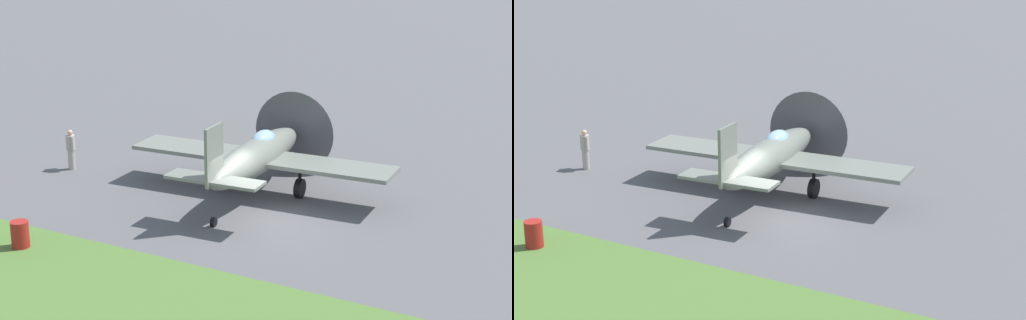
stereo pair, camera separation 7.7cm
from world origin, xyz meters
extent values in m
plane|color=#515154|center=(0.00, 0.00, 0.00)|extent=(160.00, 160.00, 0.00)
ellipsoid|color=slate|center=(-1.32, 2.50, 1.60)|extent=(1.86, 7.58, 1.37)
cube|color=slate|center=(-1.35, 2.94, 1.44)|extent=(10.70, 2.57, 0.15)
cube|color=slate|center=(-1.10, -0.92, 2.60)|extent=(0.19, 1.22, 2.10)
cube|color=slate|center=(-1.10, -0.92, 1.71)|extent=(3.59, 1.23, 0.11)
cone|color=#B7B24C|center=(-1.59, 6.52, 1.60)|extent=(0.76, 0.82, 0.71)
cylinder|color=#4C4C51|center=(-1.57, 6.30, 1.60)|extent=(3.53, 0.28, 3.53)
ellipsoid|color=#8CB2C6|center=(-1.37, 3.16, 2.08)|extent=(0.87, 1.59, 0.77)
cylinder|color=black|center=(-2.96, 2.95, 0.38)|extent=(0.29, 0.77, 0.75)
cylinder|color=black|center=(-2.96, 2.95, 0.91)|extent=(0.13, 0.13, 1.06)
cylinder|color=black|center=(0.24, 3.16, 0.38)|extent=(0.29, 0.77, 0.75)
cylinder|color=black|center=(0.24, 3.16, 0.91)|extent=(0.13, 0.13, 1.06)
cylinder|color=black|center=(-1.09, -1.03, 0.18)|extent=(0.16, 0.36, 0.35)
cylinder|color=#9E998E|center=(-9.84, 1.71, 0.44)|extent=(0.30, 0.30, 0.88)
cylinder|color=#9E998E|center=(-9.84, 1.71, 1.19)|extent=(0.38, 0.38, 0.62)
sphere|color=tan|center=(-9.84, 1.71, 1.61)|extent=(0.23, 0.23, 0.23)
cylinder|color=#9E998E|center=(-9.63, 1.57, 1.19)|extent=(0.11, 0.11, 0.59)
cylinder|color=#9E998E|center=(-10.06, 1.85, 1.19)|extent=(0.11, 0.11, 0.59)
cylinder|color=maroon|center=(-5.75, -5.63, 0.45)|extent=(0.60, 0.60, 0.90)
camera|label=1|loc=(13.45, -24.46, 11.02)|focal=59.03mm
camera|label=2|loc=(13.52, -24.43, 11.02)|focal=59.03mm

